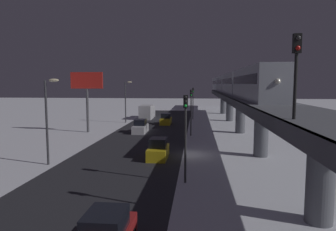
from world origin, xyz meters
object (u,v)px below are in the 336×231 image
sedan_yellow (158,150)px  rail_signal (296,61)px  sedan_yellow_2 (166,120)px  traffic_light_far (193,99)px  traffic_light_near (185,126)px  subway_train (229,83)px  box_truck (147,112)px  traffic_light_mid (191,106)px  sedan_white (140,127)px  commercial_billboard (87,86)px

sedan_yellow → rail_signal: bearing=-59.3°
sedan_yellow_2 → traffic_light_far: size_ratio=0.64×
rail_signal → traffic_light_near: rail_signal is taller
subway_train → sedan_yellow_2: subway_train is taller
box_truck → traffic_light_near: size_ratio=1.16×
subway_train → traffic_light_mid: 21.34m
subway_train → traffic_light_far: (7.17, -0.52, -3.10)m
box_truck → traffic_light_far: 9.92m
subway_train → traffic_light_near: bearing=79.9°
rail_signal → sedan_yellow: (8.31, -13.97, -7.45)m
sedan_yellow → box_truck: bearing=101.0°
rail_signal → sedan_white: bearing=-66.2°
subway_train → commercial_billboard: bearing=38.8°
subway_train → sedan_yellow_2: bearing=34.0°
sedan_yellow → sedan_yellow_2: bearing=94.1°
sedan_yellow → sedan_yellow_2: (1.80, -25.05, 0.00)m
rail_signal → box_truck: bearing=-72.7°
rail_signal → traffic_light_near: 9.60m
traffic_light_far → rail_signal: bearing=96.5°
box_truck → traffic_light_far: bearing=178.2°
sedan_yellow_2 → traffic_light_mid: bearing=-68.3°
sedan_yellow → traffic_light_far: (-2.90, -33.59, 3.40)m
sedan_yellow_2 → traffic_light_near: traffic_light_near is taller
traffic_light_far → traffic_light_near: bearing=90.0°
rail_signal → box_truck: size_ratio=0.54×
rail_signal → sedan_yellow_2: bearing=-75.5°
subway_train → rail_signal: size_ratio=18.52×
sedan_yellow → traffic_light_mid: traffic_light_mid is taller
sedan_white → commercial_billboard: commercial_billboard is taller
box_truck → traffic_light_near: (-9.50, 41.04, 2.85)m
sedan_white → traffic_light_mid: (-7.50, 2.09, 3.40)m
rail_signal → commercial_billboard: bearing=-54.3°
subway_train → traffic_light_near: subway_train is taller
sedan_yellow_2 → commercial_billboard: size_ratio=0.46×
sedan_yellow_2 → traffic_light_near: bearing=-81.7°
sedan_yellow → traffic_light_far: traffic_light_far is taller
sedan_yellow_2 → traffic_light_mid: traffic_light_mid is taller
sedan_yellow → traffic_light_mid: bearing=77.6°
subway_train → traffic_light_near: (7.17, 40.23, -3.10)m
subway_train → sedan_yellow: 35.17m
traffic_light_near → sedan_white: bearing=-71.5°
sedan_white → box_truck: size_ratio=0.59×
sedan_white → commercial_billboard: (7.88, 0.33, 6.03)m
commercial_billboard → sedan_yellow: bearing=129.8°
sedan_yellow → traffic_light_far: size_ratio=0.63×
sedan_yellow_2 → traffic_light_mid: size_ratio=0.64×
rail_signal → traffic_light_far: bearing=-83.5°
sedan_yellow_2 → box_truck: bearing=118.5°
sedan_yellow → commercial_billboard: commercial_billboard is taller
subway_train → rail_signal: rail_signal is taller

